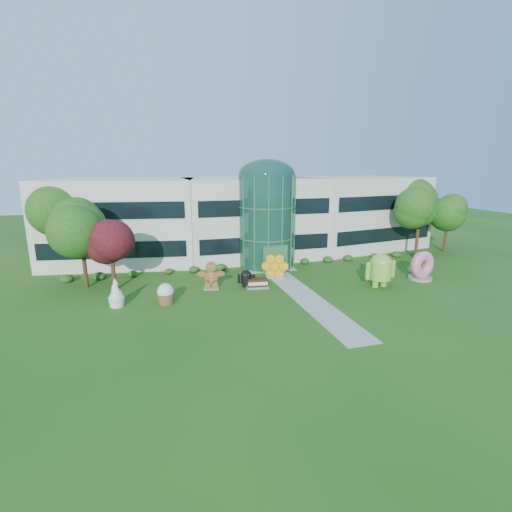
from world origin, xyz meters
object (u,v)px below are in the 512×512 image
object	(u,v)px
android_black	(246,277)
donut	(421,265)
android_green	(381,267)
gingerbread	(211,275)

from	to	relation	value
android_black	donut	world-z (taller)	donut
android_green	gingerbread	xyz separation A→B (m)	(-14.81, 3.58, -0.54)
android_black	donut	size ratio (longest dim) A/B	0.64
android_green	donut	distance (m)	5.16
android_green	donut	world-z (taller)	android_green
android_black	donut	bearing A→B (deg)	5.76
android_black	donut	xyz separation A→B (m)	(16.77, -2.41, 0.52)
android_green	android_black	bearing A→B (deg)	163.00
android_green	android_black	distance (m)	12.16
android_black	gingerbread	bearing A→B (deg)	-172.46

